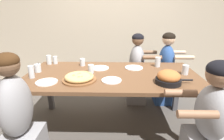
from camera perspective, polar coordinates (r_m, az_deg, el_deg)
The scene contains 21 objects.
ground_plane at distance 2.47m, azimuth 0.00°, elevation -18.04°, with size 18.00×18.00×0.00m, color #514C47.
restaurant_back_panel at distance 3.68m, azimuth 0.70°, elevation 20.64°, with size 10.00×0.06×3.20m, color beige.
dining_table at distance 2.13m, azimuth 0.00°, elevation -3.16°, with size 2.06×1.02×0.76m.
pizza_board_main at distance 1.94m, azimuth -10.61°, elevation -2.50°, with size 0.37×0.37×0.06m.
skillet_bowl at distance 1.91m, azimuth 17.99°, elevation -2.45°, with size 0.39×0.27×0.15m.
empty_plate_a at distance 2.33m, azimuth 7.15°, elevation 0.75°, with size 0.24×0.24×0.02m.
empty_plate_b at distance 1.98m, azimuth -20.55°, elevation -3.70°, with size 0.23×0.23×0.02m.
empty_plate_c at distance 2.31m, azimuth -3.95°, elevation 0.65°, with size 0.23×0.23×0.02m.
empty_plate_d at distance 1.90m, azimuth -0.22°, elevation -3.37°, with size 0.22×0.22×0.02m.
cocktail_glass_blue at distance 2.35m, azimuth -23.07°, elevation 0.48°, with size 0.08×0.08×0.12m.
drinking_glass_a at distance 2.14m, azimuth -6.90°, elevation 0.25°, with size 0.07×0.07×0.11m.
drinking_glass_b at distance 2.63m, azimuth -18.02°, elevation 2.98°, with size 0.06×0.06×0.11m.
drinking_glass_c at distance 2.17m, azimuth -24.82°, elevation -0.80°, with size 0.06×0.06×0.14m.
drinking_glass_d at distance 2.45m, azimuth -9.60°, elevation 2.39°, with size 0.07×0.07×0.10m.
drinking_glass_e at distance 2.44m, azimuth 14.67°, elevation 2.34°, with size 0.07×0.07×0.13m.
drinking_glass_f at distance 2.25m, azimuth 22.77°, elevation -0.11°, with size 0.08×0.08×0.11m.
drinking_glass_g at distance 2.64m, azimuth -19.88°, elevation 3.06°, with size 0.07×0.07×0.13m.
diner_far_midright at distance 2.89m, azimuth 8.01°, elevation -0.74°, with size 0.51×0.40×1.15m.
diner_near_left at distance 1.77m, azimuth -28.08°, elevation -15.80°, with size 0.51×0.40×1.19m.
diner_near_right at distance 1.75m, azimuth 28.80°, elevation -16.81°, with size 0.51×0.40×1.14m.
diner_far_right at distance 2.98m, azimuth 17.07°, elevation -0.56°, with size 0.51×0.40×1.17m.
Camera 1 is at (0.05, -1.98, 1.48)m, focal length 28.00 mm.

